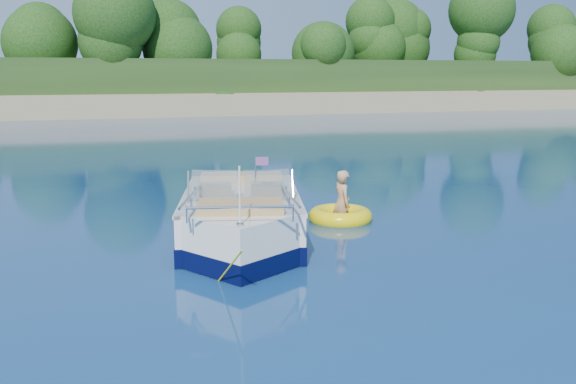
# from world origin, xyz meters

# --- Properties ---
(ground) EXTENTS (160.00, 160.00, 0.00)m
(ground) POSITION_xyz_m (0.00, 0.00, 0.00)
(ground) COLOR #0B234F
(ground) RESTS_ON ground
(shoreline) EXTENTS (170.00, 59.00, 6.00)m
(shoreline) POSITION_xyz_m (0.00, 63.77, 0.98)
(shoreline) COLOR #9C835B
(shoreline) RESTS_ON ground
(treeline) EXTENTS (150.00, 7.12, 8.19)m
(treeline) POSITION_xyz_m (0.04, 41.01, 5.55)
(treeline) COLOR #311B10
(treeline) RESTS_ON ground
(motorboat) EXTENTS (2.97, 5.72, 1.94)m
(motorboat) POSITION_xyz_m (0.80, 0.98, 0.38)
(motorboat) COLOR white
(motorboat) RESTS_ON ground
(tow_tube) EXTENTS (1.34, 1.34, 0.35)m
(tow_tube) POSITION_xyz_m (3.17, 2.05, 0.09)
(tow_tube) COLOR yellow
(tow_tube) RESTS_ON ground
(boy) EXTENTS (0.38, 0.77, 1.48)m
(boy) POSITION_xyz_m (3.20, 2.09, 0.00)
(boy) COLOR tan
(boy) RESTS_ON ground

